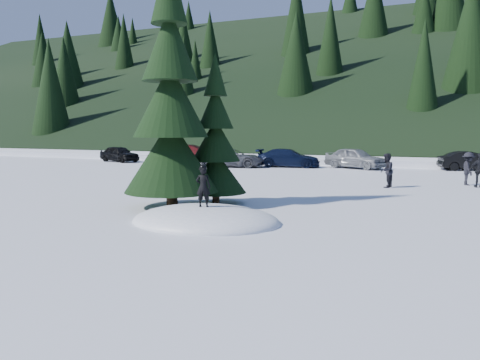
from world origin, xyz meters
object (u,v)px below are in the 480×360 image
at_px(child_skier, 203,187).
at_px(car_0, 119,154).
at_px(adult_1, 480,170).
at_px(car_1, 192,154).
at_px(spruce_tall, 171,110).
at_px(adult_0, 386,170).
at_px(adult_2, 468,169).
at_px(car_4, 355,158).
at_px(car_5, 469,161).
at_px(car_3, 288,158).
at_px(car_2, 233,158).
at_px(spruce_short, 216,145).

relative_size(child_skier, car_0, 0.30).
distance_m(adult_1, car_1, 21.64).
bearing_deg(spruce_tall, child_skier, -41.52).
height_order(adult_0, adult_2, adult_2).
height_order(car_0, car_4, car_4).
bearing_deg(spruce_tall, car_5, 62.46).
height_order(car_0, car_3, car_0).
height_order(spruce_tall, car_1, spruce_tall).
xyz_separation_m(car_4, car_5, (7.09, 1.28, -0.10)).
distance_m(car_0, car_5, 25.99).
bearing_deg(car_2, car_4, -86.33).
height_order(adult_2, car_5, adult_2).
distance_m(spruce_short, child_skier, 3.73).
bearing_deg(adult_1, car_3, -46.50).
relative_size(adult_0, car_0, 0.41).
bearing_deg(spruce_tall, car_2, 106.60).
relative_size(child_skier, car_3, 0.26).
distance_m(spruce_tall, car_2, 17.34).
xyz_separation_m(adult_1, adult_2, (-0.45, 0.80, -0.00)).
bearing_deg(car_0, spruce_short, -117.28).
relative_size(car_1, car_3, 0.97).
relative_size(adult_1, car_1, 0.37).
relative_size(adult_0, car_2, 0.35).
height_order(car_0, car_1, car_1).
bearing_deg(car_3, spruce_short, 179.69).
bearing_deg(spruce_tall, adult_0, 53.88).
bearing_deg(car_0, car_3, -71.88).
bearing_deg(adult_0, car_4, -152.64).
height_order(adult_0, car_1, adult_0).
bearing_deg(car_5, adult_0, 143.34).
distance_m(adult_0, adult_1, 4.31).
bearing_deg(car_3, car_2, 103.77).
xyz_separation_m(adult_1, car_0, (-25.77, 7.41, -0.15)).
bearing_deg(car_0, car_1, -59.88).
relative_size(adult_1, car_3, 0.36).
height_order(spruce_short, car_1, spruce_short).
bearing_deg(spruce_short, car_3, 97.83).
height_order(spruce_tall, adult_0, spruce_tall).
relative_size(child_skier, car_5, 0.31).
bearing_deg(spruce_tall, spruce_short, 54.46).
distance_m(spruce_tall, car_5, 22.53).
distance_m(car_2, car_4, 8.42).
height_order(adult_0, car_2, adult_0).
xyz_separation_m(spruce_tall, car_5, (10.34, 19.83, -2.70)).
relative_size(child_skier, car_2, 0.25).
bearing_deg(car_1, car_4, -107.27).
bearing_deg(adult_2, car_1, 59.29).
distance_m(spruce_tall, car_3, 18.12).
height_order(car_0, car_5, car_0).
height_order(adult_2, car_2, adult_2).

